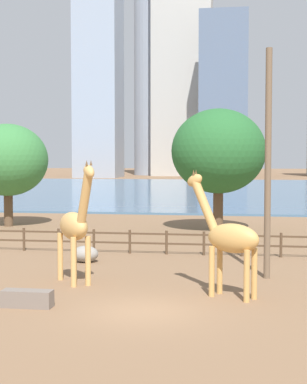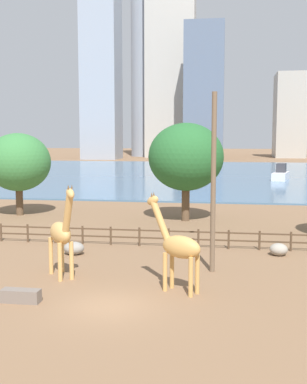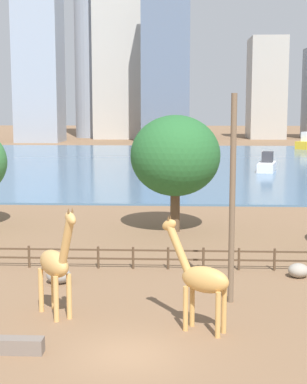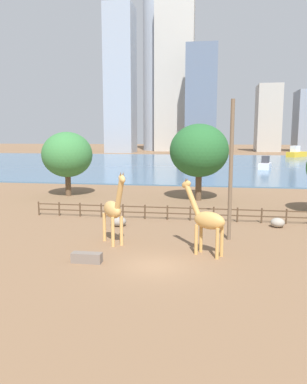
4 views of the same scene
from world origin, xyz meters
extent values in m
plane|color=brown|center=(0.00, 80.00, 0.00)|extent=(400.00, 400.00, 0.00)
cube|color=#476B8C|center=(0.00, 77.00, 0.10)|extent=(180.00, 86.00, 0.20)
cylinder|color=tan|center=(2.20, 2.58, 0.96)|extent=(0.30, 0.30, 1.92)
cylinder|color=tan|center=(2.48, 3.10, 0.96)|extent=(0.30, 0.30, 1.92)
cylinder|color=tan|center=(3.51, 1.88, 0.96)|extent=(0.30, 0.30, 1.92)
cylinder|color=tan|center=(3.79, 2.40, 0.96)|extent=(0.30, 0.30, 1.92)
ellipsoid|color=tan|center=(3.00, 2.49, 2.25)|extent=(2.27, 1.75, 1.11)
cylinder|color=tan|center=(1.89, 3.08, 3.43)|extent=(1.25, 0.88, 2.06)
ellipsoid|color=tan|center=(1.48, 3.30, 4.38)|extent=(0.88, 0.68, 0.70)
cone|color=brown|center=(1.44, 3.22, 4.70)|extent=(0.14, 0.14, 0.20)
cone|color=brown|center=(1.53, 3.38, 4.70)|extent=(0.14, 0.14, 0.20)
cylinder|color=tan|center=(-2.94, 3.74, 1.02)|extent=(0.33, 0.33, 2.04)
cylinder|color=tan|center=(-3.44, 3.35, 1.02)|extent=(0.33, 0.33, 2.04)
cylinder|color=tan|center=(-3.90, 4.99, 1.02)|extent=(0.33, 0.33, 2.04)
cylinder|color=tan|center=(-4.40, 4.60, 1.02)|extent=(0.33, 0.33, 2.04)
ellipsoid|color=tan|center=(-3.67, 4.17, 2.40)|extent=(2.09, 2.34, 1.18)
cylinder|color=tan|center=(-2.89, 3.16, 3.67)|extent=(1.02, 1.17, 2.22)
ellipsoid|color=tan|center=(-2.63, 2.82, 4.72)|extent=(0.81, 0.90, 0.72)
cone|color=brown|center=(-2.56, 2.88, 5.06)|extent=(0.15, 0.15, 0.21)
cone|color=brown|center=(-2.70, 2.76, 5.06)|extent=(0.15, 0.15, 0.21)
cylinder|color=brown|center=(4.40, 6.36, 4.98)|extent=(0.28, 0.28, 9.96)
ellipsoid|color=gray|center=(8.49, 10.68, 0.39)|extent=(1.14, 1.05, 0.79)
ellipsoid|color=gray|center=(-4.51, 8.98, 0.41)|extent=(1.32, 1.11, 0.83)
cube|color=#72665B|center=(-4.13, -0.02, 0.30)|extent=(1.80, 0.60, 0.60)
cylinder|color=#4C3826|center=(-13.00, 12.00, 0.65)|extent=(0.14, 0.14, 1.30)
cylinder|color=#4C3826|center=(-10.96, 12.00, 0.65)|extent=(0.14, 0.14, 1.30)
cylinder|color=#4C3826|center=(-8.93, 12.00, 0.65)|extent=(0.14, 0.14, 1.30)
cylinder|color=#4C3826|center=(-6.89, 12.00, 0.65)|extent=(0.14, 0.14, 1.30)
cylinder|color=#4C3826|center=(-4.85, 12.00, 0.65)|extent=(0.14, 0.14, 1.30)
cylinder|color=#4C3826|center=(-2.81, 12.00, 0.65)|extent=(0.14, 0.14, 1.30)
cylinder|color=#4C3826|center=(-0.78, 12.00, 0.65)|extent=(0.14, 0.14, 1.30)
cylinder|color=#4C3826|center=(1.26, 12.00, 0.65)|extent=(0.14, 0.14, 1.30)
cylinder|color=#4C3826|center=(3.30, 12.00, 0.65)|extent=(0.14, 0.14, 1.30)
cylinder|color=#4C3826|center=(5.34, 12.00, 0.65)|extent=(0.14, 0.14, 1.30)
cylinder|color=#4C3826|center=(7.37, 12.00, 0.65)|extent=(0.14, 0.14, 1.30)
cylinder|color=#4C3826|center=(9.41, 12.00, 0.65)|extent=(0.14, 0.14, 1.30)
cube|color=#4C3826|center=(0.00, 12.00, 1.10)|extent=(26.10, 0.08, 0.10)
cube|color=#4C3826|center=(0.00, 12.00, 0.59)|extent=(26.10, 0.08, 0.10)
cylinder|color=brown|center=(1.54, 22.55, 1.53)|extent=(0.71, 0.71, 3.06)
ellipsoid|color=#26602D|center=(1.54, 22.55, 5.74)|extent=(6.70, 6.70, 6.03)
cylinder|color=brown|center=(-14.57, 23.31, 1.32)|extent=(0.68, 0.68, 2.65)
ellipsoid|color=#387A3D|center=(-14.57, 23.31, 5.11)|extent=(6.15, 6.15, 5.53)
cube|color=silver|center=(-47.04, 108.71, 0.68)|extent=(5.03, 2.80, 0.95)
cube|color=#333338|center=(-47.62, 108.85, 1.72)|extent=(1.94, 1.52, 1.14)
cube|color=silver|center=(14.31, 63.61, 0.83)|extent=(3.62, 6.60, 1.25)
cube|color=#333338|center=(14.48, 64.37, 2.20)|extent=(1.97, 2.53, 1.50)
cube|color=gold|center=(30.72, 111.26, 1.05)|extent=(7.74, 8.52, 1.70)
cube|color=silver|center=(30.05, 110.43, 2.92)|extent=(3.51, 3.66, 2.04)
cube|color=slate|center=(-2.24, 136.84, 21.70)|extent=(12.62, 8.79, 43.39)
cube|color=#ADA89E|center=(27.28, 158.30, 14.82)|extent=(10.38, 14.91, 29.65)
cube|color=#B7B2A8|center=(-15.07, 154.84, 33.08)|extent=(17.31, 10.78, 66.16)
cylinder|color=#939EAD|center=(-24.66, 161.90, 45.33)|extent=(12.26, 12.26, 90.67)
cube|color=#939EAD|center=(-36.15, 137.51, 29.94)|extent=(11.68, 12.31, 59.88)
camera|label=1|loc=(3.41, -19.52, 5.24)|focal=55.00mm
camera|label=2|loc=(5.06, -20.18, 7.56)|focal=45.00mm
camera|label=3|loc=(1.97, -21.11, 9.32)|focal=55.00mm
camera|label=4|loc=(3.14, -20.46, 7.51)|focal=35.00mm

